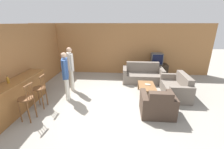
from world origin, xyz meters
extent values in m
plane|color=gray|center=(0.00, 0.00, 0.00)|extent=(24.00, 24.00, 0.00)
cube|color=#9E6B3D|center=(0.00, 3.57, 1.30)|extent=(9.40, 0.08, 2.60)
cube|color=#9E6B3D|center=(-3.29, 1.28, 1.30)|extent=(0.08, 8.57, 2.60)
cube|color=brown|center=(-2.95, -0.50, 0.46)|extent=(0.47, 2.70, 0.93)
cube|color=brown|center=(-2.95, -0.50, 0.95)|extent=(0.55, 2.76, 0.05)
cylinder|color=brown|center=(-2.34, -0.85, 0.68)|extent=(0.42, 0.42, 0.04)
cylinder|color=brown|center=(-2.46, -0.71, 0.33)|extent=(0.04, 0.04, 0.66)
cylinder|color=brown|center=(-2.49, -0.98, 0.33)|extent=(0.04, 0.04, 0.66)
cylinder|color=brown|center=(-2.19, -0.73, 0.33)|extent=(0.04, 0.04, 0.66)
cylinder|color=brown|center=(-2.22, -1.00, 0.33)|extent=(0.04, 0.04, 0.66)
cylinder|color=brown|center=(-2.17, -0.76, 0.88)|extent=(0.02, 0.02, 0.37)
cylinder|color=brown|center=(-2.18, -0.83, 0.88)|extent=(0.02, 0.02, 0.37)
cylinder|color=brown|center=(-2.18, -0.91, 0.88)|extent=(0.02, 0.02, 0.37)
cylinder|color=brown|center=(-2.19, -0.99, 0.88)|extent=(0.02, 0.02, 0.37)
cube|color=brown|center=(-2.18, -0.87, 1.09)|extent=(0.07, 0.33, 0.04)
cylinder|color=brown|center=(-2.34, -0.18, 0.68)|extent=(0.40, 0.40, 0.04)
cylinder|color=brown|center=(-2.48, -0.05, 0.33)|extent=(0.04, 0.04, 0.66)
cylinder|color=brown|center=(-2.47, -0.32, 0.33)|extent=(0.04, 0.04, 0.66)
cylinder|color=brown|center=(-2.21, -0.04, 0.33)|extent=(0.04, 0.04, 0.66)
cylinder|color=brown|center=(-2.20, -0.31, 0.33)|extent=(0.04, 0.04, 0.66)
cylinder|color=brown|center=(-2.18, -0.06, 0.88)|extent=(0.02, 0.02, 0.37)
cylinder|color=brown|center=(-2.18, -0.14, 0.88)|extent=(0.02, 0.02, 0.37)
cylinder|color=brown|center=(-2.18, -0.21, 0.88)|extent=(0.02, 0.02, 0.37)
cylinder|color=brown|center=(-2.17, -0.29, 0.88)|extent=(0.02, 0.02, 0.37)
cube|color=brown|center=(-2.18, -0.17, 1.09)|extent=(0.05, 0.33, 0.04)
cube|color=#70665B|center=(1.19, 2.30, 0.20)|extent=(1.50, 0.87, 0.41)
cube|color=#70665B|center=(1.19, 2.62, 0.65)|extent=(1.50, 0.22, 0.47)
cube|color=#70665B|center=(0.36, 2.30, 0.33)|extent=(0.16, 0.87, 0.67)
cube|color=#70665B|center=(2.03, 2.30, 0.33)|extent=(0.16, 0.87, 0.67)
cube|color=#423328|center=(1.34, -0.26, 0.20)|extent=(0.65, 0.82, 0.41)
cube|color=#423328|center=(1.34, -0.56, 0.63)|extent=(0.65, 0.22, 0.45)
cube|color=#423328|center=(1.74, -0.26, 0.33)|extent=(0.16, 0.82, 0.66)
cube|color=#423328|center=(0.93, -0.26, 0.33)|extent=(0.16, 0.82, 0.66)
cube|color=#70665B|center=(2.25, 1.02, 0.20)|extent=(0.80, 1.17, 0.41)
cube|color=#70665B|center=(2.54, 1.02, 0.63)|extent=(0.22, 1.17, 0.44)
cube|color=#70665B|center=(2.25, 1.69, 0.32)|extent=(0.80, 0.16, 0.65)
cube|color=#70665B|center=(2.25, 0.36, 0.32)|extent=(0.80, 0.16, 0.65)
cube|color=brown|center=(1.20, 1.01, 0.37)|extent=(0.60, 1.00, 0.04)
cube|color=brown|center=(0.94, 0.55, 0.17)|extent=(0.06, 0.06, 0.35)
cube|color=brown|center=(1.46, 0.55, 0.17)|extent=(0.06, 0.06, 0.35)
cube|color=brown|center=(0.94, 1.47, 0.17)|extent=(0.06, 0.06, 0.35)
cube|color=brown|center=(1.46, 1.47, 0.17)|extent=(0.06, 0.06, 0.35)
cube|color=#2D2319|center=(1.94, 3.16, 0.32)|extent=(1.12, 0.53, 0.65)
cube|color=#4C4C4C|center=(1.94, 3.16, 0.93)|extent=(0.57, 0.41, 0.56)
cube|color=black|center=(1.94, 2.95, 0.93)|extent=(0.50, 0.01, 0.49)
cylinder|color=#B27A23|center=(-3.01, -0.53, 1.05)|extent=(0.07, 0.07, 0.15)
cone|color=#B27A23|center=(-3.01, -0.53, 1.15)|extent=(0.06, 0.06, 0.06)
cylinder|color=black|center=(-3.01, -0.53, 1.19)|extent=(0.03, 0.03, 0.02)
cube|color=#B7AD99|center=(1.24, 1.07, 0.40)|extent=(0.22, 0.16, 0.03)
cylinder|color=silver|center=(-1.72, 1.11, 0.43)|extent=(0.12, 0.12, 0.86)
cylinder|color=silver|center=(-1.79, 1.23, 0.43)|extent=(0.12, 0.12, 0.86)
cube|color=beige|center=(-1.76, 1.17, 1.20)|extent=(0.35, 0.42, 0.68)
cylinder|color=beige|center=(-1.64, 0.99, 1.23)|extent=(0.08, 0.08, 0.63)
cylinder|color=beige|center=(-1.88, 1.36, 1.23)|extent=(0.08, 0.08, 0.63)
sphere|color=tan|center=(-1.76, 1.17, 1.66)|extent=(0.20, 0.20, 0.20)
cylinder|color=silver|center=(-1.69, 0.49, 0.42)|extent=(0.14, 0.14, 0.84)
cylinder|color=silver|center=(-1.64, 0.33, 0.42)|extent=(0.14, 0.14, 0.84)
cube|color=#335189|center=(-1.67, 0.41, 1.17)|extent=(0.31, 0.49, 0.66)
cylinder|color=#335189|center=(-1.74, 0.65, 1.20)|extent=(0.09, 0.09, 0.61)
cylinder|color=#335189|center=(-1.59, 0.17, 1.20)|extent=(0.09, 0.09, 0.61)
sphere|color=tan|center=(-1.67, 0.41, 1.62)|extent=(0.19, 0.19, 0.19)
camera|label=1|loc=(0.31, -4.28, 2.64)|focal=24.00mm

